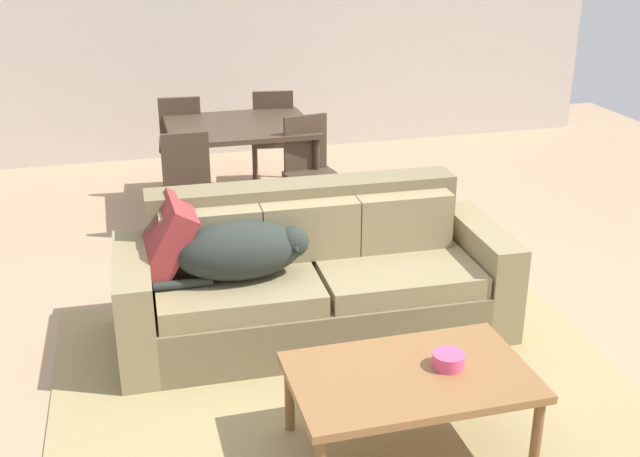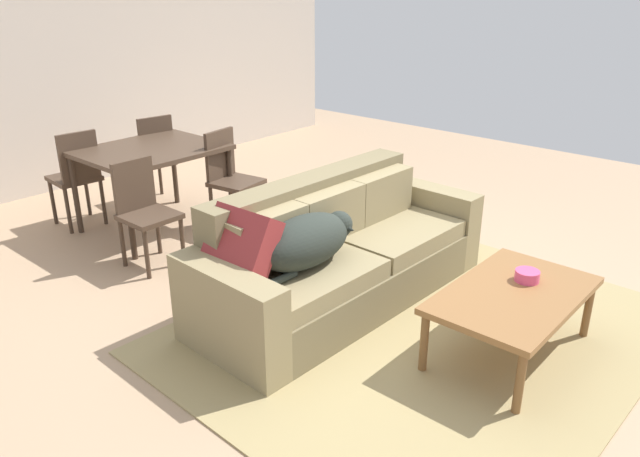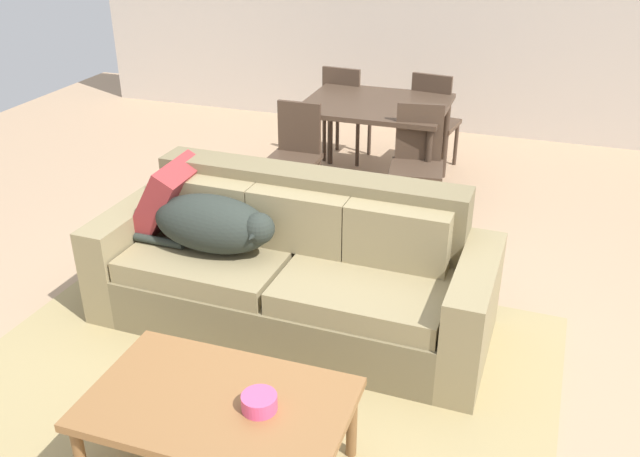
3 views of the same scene
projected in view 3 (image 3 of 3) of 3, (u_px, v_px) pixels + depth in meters
The scene contains 13 objects.
ground_plane at pixel (321, 324), 4.14m from camera, with size 10.00×10.00×0.00m, color tan.
back_partition at pixel (447, 1), 6.92m from camera, with size 8.00×0.12×2.70m, color beige.
area_rug at pixel (245, 392), 3.57m from camera, with size 3.12×2.61×0.01m, color tan.
couch at pixel (294, 271), 4.04m from camera, with size 2.36×0.95×0.88m.
dog_on_left_cushion at pixel (215, 224), 3.95m from camera, with size 0.90×0.38×0.34m.
throw_pillow_by_left_arm at pixel (167, 197), 4.21m from camera, with size 0.15×0.46×0.46m, color maroon.
coffee_table at pixel (218, 408), 2.90m from camera, with size 1.12×0.69×0.43m.
bowl_on_coffee_table at pixel (259, 402), 2.82m from camera, with size 0.15×0.15×0.07m, color #EA4C7F.
dining_table at pixel (376, 111), 5.72m from camera, with size 1.19×0.98×0.77m.
dining_chair_near_left at pixel (295, 152), 5.46m from camera, with size 0.40×0.40×0.86m.
dining_chair_near_right at pixel (417, 159), 5.23m from camera, with size 0.45×0.45×0.92m.
dining_chair_far_left at pixel (345, 108), 6.41m from camera, with size 0.43×0.43×0.92m.
dining_chair_far_right at pixel (433, 118), 6.18m from camera, with size 0.45×0.45×0.93m.
Camera 3 is at (1.10, -3.26, 2.38)m, focal length 38.16 mm.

